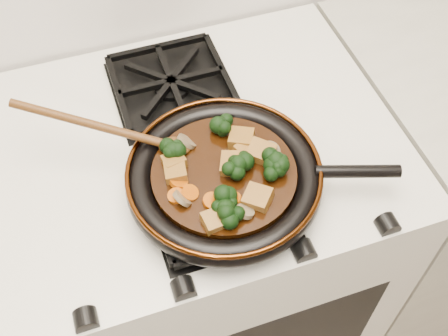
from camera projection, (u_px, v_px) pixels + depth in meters
name	position (u px, v px, depth m)	size (l,w,h in m)	color
stove	(201.00, 256.00, 1.40)	(0.76, 0.60, 0.90)	beige
burner_grate_front	(217.00, 196.00, 0.95)	(0.23, 0.23, 0.03)	black
burner_grate_back	(172.00, 85.00, 1.10)	(0.23, 0.23, 0.03)	black
skillet	(225.00, 177.00, 0.93)	(0.44, 0.33, 0.05)	black
braising_sauce	(224.00, 176.00, 0.93)	(0.24, 0.24, 0.02)	black
tofu_cube_0	(247.00, 151.00, 0.94)	(0.04, 0.03, 0.02)	brown
tofu_cube_1	(241.00, 139.00, 0.95)	(0.04, 0.04, 0.02)	brown
tofu_cube_2	(174.00, 162.00, 0.92)	(0.04, 0.03, 0.02)	brown
tofu_cube_3	(213.00, 221.00, 0.86)	(0.03, 0.03, 0.02)	brown
tofu_cube_4	(233.00, 164.00, 0.92)	(0.04, 0.04, 0.02)	brown
tofu_cube_5	(258.00, 198.00, 0.88)	(0.04, 0.04, 0.02)	brown
tofu_cube_6	(176.00, 172.00, 0.91)	(0.04, 0.03, 0.02)	brown
tofu_cube_7	(261.00, 153.00, 0.93)	(0.04, 0.04, 0.02)	brown
broccoli_floret_0	(233.00, 216.00, 0.86)	(0.06, 0.06, 0.05)	black
broccoli_floret_1	(225.00, 205.00, 0.87)	(0.06, 0.06, 0.05)	black
broccoli_floret_2	(273.00, 164.00, 0.92)	(0.06, 0.06, 0.06)	black
broccoli_floret_3	(222.00, 127.00, 0.97)	(0.06, 0.06, 0.05)	black
broccoli_floret_4	(175.00, 150.00, 0.93)	(0.06, 0.06, 0.05)	black
broccoli_floret_5	(242.00, 165.00, 0.92)	(0.06, 0.06, 0.05)	black
broccoli_floret_6	(270.00, 169.00, 0.91)	(0.06, 0.06, 0.05)	black
broccoli_floret_7	(233.00, 164.00, 0.91)	(0.05, 0.05, 0.06)	black
carrot_coin_0	(234.00, 200.00, 0.88)	(0.03, 0.03, 0.01)	#A24304
carrot_coin_1	(212.00, 201.00, 0.88)	(0.03, 0.03, 0.01)	#A24304
carrot_coin_2	(190.00, 193.00, 0.89)	(0.03, 0.03, 0.01)	#A24304
carrot_coin_3	(179.00, 182.00, 0.90)	(0.03, 0.03, 0.01)	#A24304
carrot_coin_4	(176.00, 196.00, 0.89)	(0.03, 0.03, 0.01)	#A24304
mushroom_slice_0	(182.00, 199.00, 0.88)	(0.03, 0.03, 0.01)	brown
mushroom_slice_1	(186.00, 141.00, 0.95)	(0.04, 0.04, 0.01)	brown
mushroom_slice_2	(245.00, 211.00, 0.87)	(0.03, 0.03, 0.01)	brown
mushroom_slice_3	(270.00, 151.00, 0.94)	(0.03, 0.03, 0.01)	brown
wooden_spoon	(126.00, 133.00, 0.94)	(0.16, 0.10, 0.28)	#4E2C10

